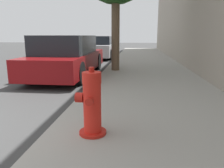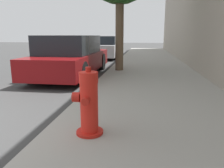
% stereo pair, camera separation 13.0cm
% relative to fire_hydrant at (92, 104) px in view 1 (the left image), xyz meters
% --- Properties ---
extents(sidewalk_slab, '(3.14, 40.00, 0.11)m').
position_rel_fire_hydrant_xyz_m(sidewalk_slab, '(0.94, -0.29, -0.45)').
color(sidewalk_slab, '#99968E').
rests_on(sidewalk_slab, ground_plane).
extents(fire_hydrant, '(0.38, 0.38, 0.86)m').
position_rel_fire_hydrant_xyz_m(fire_hydrant, '(0.00, 0.00, 0.00)').
color(fire_hydrant, red).
rests_on(fire_hydrant, sidewalk_slab).
extents(parked_car_near, '(1.69, 4.52, 1.35)m').
position_rel_fire_hydrant_xyz_m(parked_car_near, '(-1.76, 4.58, 0.15)').
color(parked_car_near, maroon).
rests_on(parked_car_near, ground_plane).
extents(parked_car_mid, '(1.83, 3.98, 1.31)m').
position_rel_fire_hydrant_xyz_m(parked_car_mid, '(-1.78, 10.75, 0.13)').
color(parked_car_mid, '#B7B7BC').
rests_on(parked_car_mid, ground_plane).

